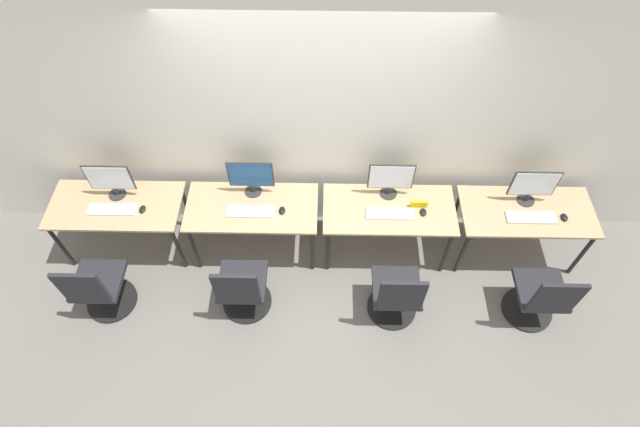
# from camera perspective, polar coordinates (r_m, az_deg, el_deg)

# --- Properties ---
(ground_plane) EXTENTS (20.00, 20.00, 0.00)m
(ground_plane) POSITION_cam_1_polar(r_m,az_deg,el_deg) (5.18, -0.03, -6.71)
(ground_plane) COLOR slate
(wall_back) EXTENTS (12.00, 0.05, 2.80)m
(wall_back) POSITION_cam_1_polar(r_m,az_deg,el_deg) (4.54, 0.15, 10.37)
(wall_back) COLOR silver
(wall_back) RESTS_ON ground_plane
(desk_far_left) EXTENTS (1.27, 0.61, 0.70)m
(desk_far_left) POSITION_cam_1_polar(r_m,az_deg,el_deg) (5.24, -22.19, 0.44)
(desk_far_left) COLOR tan
(desk_far_left) RESTS_ON ground_plane
(monitor_far_left) EXTENTS (0.43, 0.17, 0.41)m
(monitor_far_left) POSITION_cam_1_polar(r_m,az_deg,el_deg) (5.09, -22.87, 3.57)
(monitor_far_left) COLOR #2D2D2D
(monitor_far_left) RESTS_ON desk_far_left
(keyboard_far_left) EXTENTS (0.46, 0.14, 0.02)m
(keyboard_far_left) POSITION_cam_1_polar(r_m,az_deg,el_deg) (5.14, -22.67, 0.41)
(keyboard_far_left) COLOR silver
(keyboard_far_left) RESTS_ON desk_far_left
(mouse_far_left) EXTENTS (0.06, 0.09, 0.03)m
(mouse_far_left) POSITION_cam_1_polar(r_m,az_deg,el_deg) (5.03, -19.63, 0.47)
(mouse_far_left) COLOR black
(mouse_far_left) RESTS_ON desk_far_left
(office_chair_far_left) EXTENTS (0.48, 0.48, 0.88)m
(office_chair_far_left) POSITION_cam_1_polar(r_m,az_deg,el_deg) (5.12, -23.97, -7.91)
(office_chair_far_left) COLOR black
(office_chair_far_left) RESTS_ON ground_plane
(desk_left) EXTENTS (1.27, 0.61, 0.70)m
(desk_left) POSITION_cam_1_polar(r_m,az_deg,el_deg) (4.88, -7.74, 0.24)
(desk_left) COLOR tan
(desk_left) RESTS_ON ground_plane
(monitor_left) EXTENTS (0.43, 0.17, 0.41)m
(monitor_left) POSITION_cam_1_polar(r_m,az_deg,el_deg) (4.77, -7.90, 4.19)
(monitor_left) COLOR #2D2D2D
(monitor_left) RESTS_ON desk_left
(keyboard_left) EXTENTS (0.46, 0.14, 0.02)m
(keyboard_left) POSITION_cam_1_polar(r_m,az_deg,el_deg) (4.77, -7.93, 0.21)
(keyboard_left) COLOR silver
(keyboard_left) RESTS_ON desk_left
(mouse_left) EXTENTS (0.06, 0.09, 0.03)m
(mouse_left) POSITION_cam_1_polar(r_m,az_deg,el_deg) (4.74, -4.35, 0.35)
(mouse_left) COLOR black
(mouse_left) RESTS_ON desk_left
(office_chair_left) EXTENTS (0.48, 0.48, 0.88)m
(office_chair_left) POSITION_cam_1_polar(r_m,az_deg,el_deg) (4.74, -8.85, -8.62)
(office_chair_left) COLOR black
(office_chair_left) RESTS_ON ground_plane
(desk_right) EXTENTS (1.27, 0.61, 0.70)m
(desk_right) POSITION_cam_1_polar(r_m,az_deg,el_deg) (4.87, 7.84, 0.01)
(desk_right) COLOR tan
(desk_right) RESTS_ON ground_plane
(monitor_right) EXTENTS (0.43, 0.17, 0.41)m
(monitor_right) POSITION_cam_1_polar(r_m,az_deg,el_deg) (4.75, 8.10, 3.95)
(monitor_right) COLOR #2D2D2D
(monitor_right) RESTS_ON desk_right
(keyboard_right) EXTENTS (0.46, 0.14, 0.02)m
(keyboard_right) POSITION_cam_1_polar(r_m,az_deg,el_deg) (4.76, 8.01, -0.03)
(keyboard_right) COLOR silver
(keyboard_right) RESTS_ON desk_right
(mouse_right) EXTENTS (0.06, 0.09, 0.03)m
(mouse_right) POSITION_cam_1_polar(r_m,az_deg,el_deg) (4.81, 11.72, 0.15)
(mouse_right) COLOR black
(mouse_right) RESTS_ON desk_right
(office_chair_right) EXTENTS (0.48, 0.48, 0.88)m
(office_chair_right) POSITION_cam_1_polar(r_m,az_deg,el_deg) (4.70, 8.70, -9.32)
(office_chair_right) COLOR black
(office_chair_right) RESTS_ON ground_plane
(desk_far_right) EXTENTS (1.27, 0.61, 0.70)m
(desk_far_right) POSITION_cam_1_polar(r_m,az_deg,el_deg) (5.20, 22.44, -0.21)
(desk_far_right) COLOR tan
(desk_far_right) RESTS_ON ground_plane
(monitor_far_right) EXTENTS (0.43, 0.17, 0.41)m
(monitor_far_right) POSITION_cam_1_polar(r_m,az_deg,el_deg) (5.05, 23.18, 2.93)
(monitor_far_right) COLOR #2D2D2D
(monitor_far_right) RESTS_ON desk_far_right
(keyboard_far_right) EXTENTS (0.46, 0.14, 0.02)m
(keyboard_far_right) POSITION_cam_1_polar(r_m,az_deg,el_deg) (5.09, 22.95, -0.44)
(keyboard_far_right) COLOR silver
(keyboard_far_right) RESTS_ON desk_far_right
(mouse_far_right) EXTENTS (0.06, 0.09, 0.03)m
(mouse_far_right) POSITION_cam_1_polar(r_m,az_deg,el_deg) (5.21, 26.15, -0.39)
(mouse_far_right) COLOR black
(mouse_far_right) RESTS_ON desk_far_right
(office_chair_far_right) EXTENTS (0.48, 0.48, 0.88)m
(office_chair_far_right) POSITION_cam_1_polar(r_m,az_deg,el_deg) (5.06, 23.86, -8.86)
(office_chair_far_right) COLOR black
(office_chair_far_right) RESTS_ON ground_plane
(placard_right) EXTENTS (0.16, 0.03, 0.08)m
(placard_right) POSITION_cam_1_polar(r_m,az_deg,el_deg) (4.84, 11.25, 1.07)
(placard_right) COLOR yellow
(placard_right) RESTS_ON desk_right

